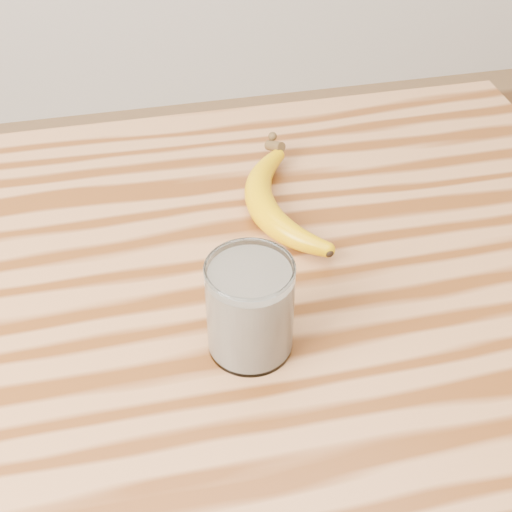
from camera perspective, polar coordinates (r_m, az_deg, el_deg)
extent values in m
cube|color=#A36B40|center=(0.84, -7.43, -4.30)|extent=(1.20, 0.80, 0.04)
cylinder|color=brown|center=(1.51, 13.39, -3.80)|extent=(0.06, 0.06, 0.86)
cylinder|color=white|center=(0.73, -0.48, -4.18)|extent=(0.09, 0.09, 0.11)
torus|color=white|center=(0.69, -0.51, -0.98)|extent=(0.09, 0.09, 0.00)
cylinder|color=beige|center=(0.73, -0.48, -4.44)|extent=(0.08, 0.08, 0.10)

